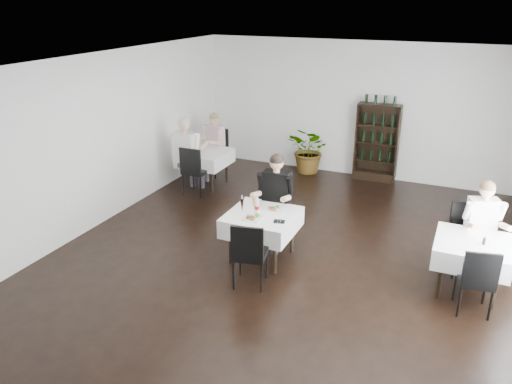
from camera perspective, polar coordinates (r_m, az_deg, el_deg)
room_shell at (r=7.27m, az=2.88°, el=2.41°), size 9.00×9.00×9.00m
wine_shelf at (r=11.31m, az=13.62°, el=5.42°), size 0.90×0.28×1.75m
main_table at (r=7.71m, az=0.68°, el=-3.47°), size 1.03×1.03×0.77m
left_table at (r=10.80m, az=-5.85°, el=3.90°), size 0.98×0.98×0.77m
right_table at (r=7.48m, az=23.42°, el=-6.23°), size 0.98×0.98×0.77m
potted_tree at (r=11.62m, az=6.22°, el=4.77°), size 1.24×1.17×1.09m
main_chair_far at (r=8.39m, az=1.81°, el=-1.51°), size 0.61×0.61×1.04m
main_chair_near at (r=6.99m, az=-0.80°, el=-6.78°), size 0.54×0.54×1.00m
left_chair_far at (r=11.50m, az=-4.58°, el=4.99°), size 0.58×0.58×1.07m
left_chair_near at (r=10.27m, az=-7.11°, el=2.75°), size 0.48×0.48×1.04m
right_chair_far at (r=8.03m, az=23.01°, el=-4.38°), size 0.60×0.60×1.06m
right_chair_near at (r=7.02m, az=23.97°, el=-8.90°), size 0.51×0.52×0.95m
diner_main at (r=8.02m, az=2.15°, el=-0.24°), size 0.60×0.61×1.56m
diner_left_far at (r=11.22m, az=-5.01°, el=5.88°), size 0.63×0.67×1.48m
diner_left_near at (r=10.35m, az=-7.83°, el=4.91°), size 0.61×0.61×1.63m
diner_right_far at (r=7.85m, az=24.54°, el=-3.21°), size 0.63×0.67×1.47m
plate_far at (r=7.77m, az=2.09°, el=-1.93°), size 0.29×0.29×0.07m
plate_near at (r=7.45m, az=-0.35°, el=-2.98°), size 0.27×0.27×0.08m
pilsner_dark at (r=7.66m, az=-1.60°, el=-1.51°), size 0.06×0.06×0.28m
pilsner_lager at (r=7.70m, az=-0.20°, el=-1.31°), size 0.07×0.07×0.29m
coke_bottle at (r=7.62m, az=0.12°, el=-1.65°), size 0.07×0.07×0.27m
napkin_cutlery at (r=7.38m, az=2.67°, el=-3.37°), size 0.19×0.18×0.02m
pepper_mill at (r=7.37m, az=24.61°, el=-5.12°), size 0.05×0.05×0.10m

